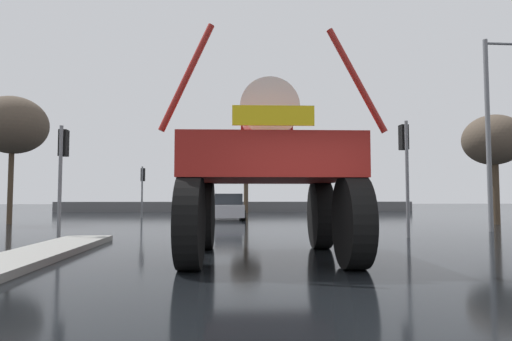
{
  "coord_description": "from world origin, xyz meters",
  "views": [
    {
      "loc": [
        -1.37,
        -5.73,
        1.32
      ],
      "look_at": [
        -0.5,
        5.63,
        2.02
      ],
      "focal_mm": 30.38,
      "sensor_mm": 36.0,
      "label": 1
    }
  ],
  "objects_px": {
    "streetlight_near_right": "(492,122)",
    "bare_tree_right": "(493,141)",
    "traffic_signal_near_left": "(63,157)",
    "bare_tree_left": "(13,125)",
    "oversize_sprayer": "(267,170)",
    "traffic_signal_near_right": "(405,153)",
    "traffic_signal_far_left": "(143,181)",
    "sedan_ahead": "(228,207)",
    "bare_tree_far_center": "(246,157)"
  },
  "relations": [
    {
      "from": "traffic_signal_near_left",
      "to": "bare_tree_right",
      "type": "height_order",
      "value": "bare_tree_right"
    },
    {
      "from": "oversize_sprayer",
      "to": "traffic_signal_near_right",
      "type": "relative_size",
      "value": 1.32
    },
    {
      "from": "sedan_ahead",
      "to": "traffic_signal_near_left",
      "type": "relative_size",
      "value": 1.17
    },
    {
      "from": "bare_tree_far_center",
      "to": "bare_tree_right",
      "type": "bearing_deg",
      "value": -54.19
    },
    {
      "from": "bare_tree_far_center",
      "to": "bare_tree_left",
      "type": "bearing_deg",
      "value": -131.56
    },
    {
      "from": "traffic_signal_far_left",
      "to": "bare_tree_far_center",
      "type": "relative_size",
      "value": 0.56
    },
    {
      "from": "traffic_signal_near_left",
      "to": "bare_tree_left",
      "type": "distance_m",
      "value": 9.97
    },
    {
      "from": "traffic_signal_near_left",
      "to": "traffic_signal_near_right",
      "type": "relative_size",
      "value": 0.92
    },
    {
      "from": "traffic_signal_near_left",
      "to": "bare_tree_right",
      "type": "relative_size",
      "value": 0.66
    },
    {
      "from": "oversize_sprayer",
      "to": "bare_tree_far_center",
      "type": "distance_m",
      "value": 26.57
    },
    {
      "from": "bare_tree_right",
      "to": "bare_tree_far_center",
      "type": "distance_m",
      "value": 19.42
    },
    {
      "from": "bare_tree_far_center",
      "to": "traffic_signal_near_left",
      "type": "bearing_deg",
      "value": -107.55
    },
    {
      "from": "bare_tree_far_center",
      "to": "sedan_ahead",
      "type": "bearing_deg",
      "value": -98.91
    },
    {
      "from": "oversize_sprayer",
      "to": "traffic_signal_near_left",
      "type": "bearing_deg",
      "value": 55.84
    },
    {
      "from": "traffic_signal_far_left",
      "to": "streetlight_near_right",
      "type": "height_order",
      "value": "streetlight_near_right"
    },
    {
      "from": "traffic_signal_near_right",
      "to": "traffic_signal_near_left",
      "type": "bearing_deg",
      "value": 179.98
    },
    {
      "from": "bare_tree_left",
      "to": "streetlight_near_right",
      "type": "bearing_deg",
      "value": -16.17
    },
    {
      "from": "traffic_signal_far_left",
      "to": "traffic_signal_near_left",
      "type": "bearing_deg",
      "value": -89.37
    },
    {
      "from": "oversize_sprayer",
      "to": "bare_tree_far_center",
      "type": "xyz_separation_m",
      "value": [
        0.95,
        26.41,
        2.77
      ]
    },
    {
      "from": "streetlight_near_right",
      "to": "sedan_ahead",
      "type": "bearing_deg",
      "value": 136.44
    },
    {
      "from": "traffic_signal_far_left",
      "to": "bare_tree_right",
      "type": "height_order",
      "value": "bare_tree_right"
    },
    {
      "from": "streetlight_near_right",
      "to": "bare_tree_right",
      "type": "distance_m",
      "value": 5.04
    },
    {
      "from": "traffic_signal_near_right",
      "to": "streetlight_near_right",
      "type": "distance_m",
      "value": 5.09
    },
    {
      "from": "traffic_signal_near_left",
      "to": "bare_tree_left",
      "type": "relative_size",
      "value": 0.56
    },
    {
      "from": "traffic_signal_far_left",
      "to": "bare_tree_far_center",
      "type": "bearing_deg",
      "value": 46.32
    },
    {
      "from": "sedan_ahead",
      "to": "bare_tree_right",
      "type": "xyz_separation_m",
      "value": [
        12.97,
        -5.49,
        3.37
      ]
    },
    {
      "from": "traffic_signal_near_left",
      "to": "traffic_signal_near_right",
      "type": "xyz_separation_m",
      "value": [
        11.09,
        -0.0,
        0.22
      ]
    },
    {
      "from": "oversize_sprayer",
      "to": "sedan_ahead",
      "type": "height_order",
      "value": "oversize_sprayer"
    },
    {
      "from": "traffic_signal_near_left",
      "to": "traffic_signal_far_left",
      "type": "xyz_separation_m",
      "value": [
        -0.16,
        14.54,
        -0.19
      ]
    },
    {
      "from": "traffic_signal_near_left",
      "to": "traffic_signal_near_right",
      "type": "bearing_deg",
      "value": -0.02
    },
    {
      "from": "bare_tree_left",
      "to": "bare_tree_right",
      "type": "xyz_separation_m",
      "value": [
        23.67,
        -1.86,
        -0.78
      ]
    },
    {
      "from": "sedan_ahead",
      "to": "streetlight_near_right",
      "type": "bearing_deg",
      "value": -134.77
    },
    {
      "from": "oversize_sprayer",
      "to": "bare_tree_far_center",
      "type": "bearing_deg",
      "value": 0.21
    },
    {
      "from": "traffic_signal_far_left",
      "to": "streetlight_near_right",
      "type": "relative_size",
      "value": 0.44
    },
    {
      "from": "traffic_signal_far_left",
      "to": "streetlight_near_right",
      "type": "xyz_separation_m",
      "value": [
        15.69,
        -12.5,
        1.85
      ]
    },
    {
      "from": "traffic_signal_near_left",
      "to": "bare_tree_left",
      "type": "xyz_separation_m",
      "value": [
        -5.36,
        8.09,
        2.27
      ]
    },
    {
      "from": "oversize_sprayer",
      "to": "sedan_ahead",
      "type": "distance_m",
      "value": 16.21
    },
    {
      "from": "traffic_signal_far_left",
      "to": "bare_tree_left",
      "type": "relative_size",
      "value": 0.52
    },
    {
      "from": "traffic_signal_near_right",
      "to": "bare_tree_left",
      "type": "relative_size",
      "value": 0.61
    },
    {
      "from": "traffic_signal_near_left",
      "to": "bare_tree_right",
      "type": "bearing_deg",
      "value": 18.81
    },
    {
      "from": "streetlight_near_right",
      "to": "bare_tree_right",
      "type": "height_order",
      "value": "streetlight_near_right"
    },
    {
      "from": "bare_tree_right",
      "to": "traffic_signal_near_left",
      "type": "bearing_deg",
      "value": -161.19
    },
    {
      "from": "oversize_sprayer",
      "to": "traffic_signal_near_right",
      "type": "xyz_separation_m",
      "value": [
        5.09,
        4.42,
        0.88
      ]
    },
    {
      "from": "traffic_signal_near_right",
      "to": "bare_tree_far_center",
      "type": "bearing_deg",
      "value": 100.66
    },
    {
      "from": "sedan_ahead",
      "to": "bare_tree_left",
      "type": "xyz_separation_m",
      "value": [
        -10.7,
        -3.63,
        4.15
      ]
    },
    {
      "from": "oversize_sprayer",
      "to": "bare_tree_right",
      "type": "xyz_separation_m",
      "value": [
        12.31,
        10.66,
        2.16
      ]
    },
    {
      "from": "traffic_signal_near_left",
      "to": "traffic_signal_far_left",
      "type": "distance_m",
      "value": 14.54
    },
    {
      "from": "oversize_sprayer",
      "to": "sedan_ahead",
      "type": "bearing_deg",
      "value": 4.6
    },
    {
      "from": "traffic_signal_near_left",
      "to": "traffic_signal_near_right",
      "type": "distance_m",
      "value": 11.09
    },
    {
      "from": "bare_tree_right",
      "to": "sedan_ahead",
      "type": "bearing_deg",
      "value": 157.07
    }
  ]
}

